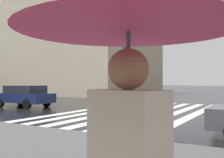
% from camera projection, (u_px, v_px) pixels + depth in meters
% --- Properties ---
extents(ground_plane, '(220.00, 220.00, 0.00)m').
position_uv_depth(ground_plane, '(113.00, 122.00, 10.83)').
color(ground_plane, black).
extents(zebra_crossing, '(13.00, 6.50, 0.01)m').
position_uv_depth(zebra_crossing, '(139.00, 111.00, 14.60)').
color(zebra_crossing, silver).
rests_on(zebra_crossing, ground_plane).
extents(haussmann_block_mid, '(16.02, 21.52, 18.60)m').
position_uv_depth(haussmann_block_mid, '(73.00, 31.00, 37.99)').
color(haussmann_block_mid, beige).
rests_on(haussmann_block_mid, ground_plane).
extents(traffic_signal_post, '(0.44, 0.30, 3.53)m').
position_uv_depth(traffic_signal_post, '(127.00, 40.00, 6.58)').
color(traffic_signal_post, '#333338').
rests_on(traffic_signal_post, sidewalk_pavement).
extents(car_navy, '(1.85, 4.10, 1.41)m').
position_uv_depth(car_navy, '(24.00, 95.00, 17.12)').
color(car_navy, navy).
rests_on(car_navy, ground_plane).
extents(pedestrian_approaching_kerb, '(1.20, 1.20, 2.04)m').
position_uv_depth(pedestrian_approaching_kerb, '(129.00, 44.00, 1.39)').
color(pedestrian_approaching_kerb, beige).
rests_on(pedestrian_approaching_kerb, sidewalk_pavement).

